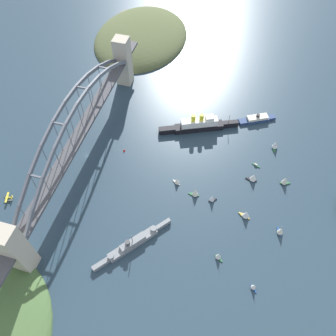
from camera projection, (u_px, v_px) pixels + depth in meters
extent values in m
plane|color=#283D4C|center=(86.00, 155.00, 316.76)|extent=(1400.00, 1400.00, 0.00)
cube|color=#BCB29E|center=(123.00, 61.00, 357.30)|extent=(13.98, 14.99, 53.14)
cube|color=#BCB29E|center=(15.00, 250.00, 233.44)|extent=(13.98, 14.99, 53.14)
cube|color=#47474C|center=(80.00, 133.00, 292.86)|extent=(202.72, 11.55, 2.40)
cube|color=#47474C|center=(129.00, 48.00, 365.64)|extent=(24.00, 11.55, 2.40)
cube|color=slate|center=(113.00, 61.00, 342.65)|extent=(22.60, 1.80, 15.11)
cube|color=slate|center=(103.00, 64.00, 321.82)|extent=(22.30, 1.80, 12.52)
cube|color=slate|center=(93.00, 71.00, 303.20)|extent=(21.97, 1.80, 9.90)
cube|color=slate|center=(82.00, 81.00, 286.79)|extent=(21.59, 1.80, 7.26)
cube|color=slate|center=(71.00, 94.00, 272.60)|extent=(21.18, 1.80, 4.57)
cube|color=slate|center=(59.00, 112.00, 260.61)|extent=(21.18, 1.80, 4.57)
cube|color=slate|center=(47.00, 134.00, 250.83)|extent=(21.59, 1.80, 7.26)
cube|color=slate|center=(35.00, 161.00, 243.27)|extent=(21.97, 1.80, 9.90)
cube|color=slate|center=(24.00, 191.00, 237.91)|extent=(22.30, 1.80, 12.52)
cube|color=slate|center=(14.00, 224.00, 234.77)|extent=(22.60, 1.80, 15.11)
cube|color=slate|center=(122.00, 63.00, 341.00)|extent=(22.60, 1.80, 15.11)
cube|color=slate|center=(113.00, 66.00, 320.17)|extent=(22.30, 1.80, 12.52)
cube|color=slate|center=(104.00, 73.00, 301.56)|extent=(21.97, 1.80, 9.90)
cube|color=slate|center=(93.00, 83.00, 285.15)|extent=(21.59, 1.80, 7.26)
cube|color=slate|center=(82.00, 97.00, 270.95)|extent=(21.18, 1.80, 4.57)
cube|color=slate|center=(71.00, 115.00, 258.96)|extent=(21.18, 1.80, 4.57)
cube|color=slate|center=(60.00, 137.00, 249.19)|extent=(21.59, 1.80, 7.26)
cube|color=slate|center=(48.00, 164.00, 241.62)|extent=(21.97, 1.80, 9.90)
cube|color=slate|center=(38.00, 194.00, 236.27)|extent=(22.30, 1.80, 12.52)
cube|color=slate|center=(28.00, 228.00, 233.12)|extent=(22.60, 1.80, 15.11)
cube|color=slate|center=(122.00, 61.00, 352.79)|extent=(1.40, 10.39, 1.40)
cube|color=slate|center=(103.00, 68.00, 311.13)|extent=(1.40, 10.39, 1.40)
cube|color=slate|center=(82.00, 88.00, 278.32)|extent=(1.40, 10.39, 1.40)
cube|color=slate|center=(59.00, 124.00, 254.35)|extent=(1.40, 10.39, 1.40)
cube|color=slate|center=(36.00, 177.00, 239.22)|extent=(1.40, 10.39, 1.40)
cube|color=slate|center=(16.00, 243.00, 232.92)|extent=(1.40, 10.39, 1.40)
cylinder|color=slate|center=(109.00, 67.00, 336.17)|extent=(0.56, 0.56, 11.15)
cylinder|color=slate|center=(119.00, 69.00, 334.52)|extent=(0.56, 0.56, 11.15)
cylinder|color=slate|center=(100.00, 76.00, 320.32)|extent=(0.56, 0.56, 20.76)
cylinder|color=slate|center=(110.00, 78.00, 318.67)|extent=(0.56, 0.56, 20.76)
cylinder|color=slate|center=(90.00, 87.00, 305.57)|extent=(0.56, 0.56, 27.63)
cylinder|color=slate|center=(101.00, 90.00, 303.92)|extent=(0.56, 0.56, 27.63)
cylinder|color=slate|center=(80.00, 101.00, 291.92)|extent=(0.56, 0.56, 31.74)
cylinder|color=slate|center=(91.00, 103.00, 290.28)|extent=(0.56, 0.56, 31.74)
cylinder|color=slate|center=(69.00, 118.00, 279.38)|extent=(0.56, 0.56, 33.12)
cylinder|color=slate|center=(81.00, 120.00, 277.74)|extent=(0.56, 0.56, 33.12)
cylinder|color=slate|center=(58.00, 137.00, 267.95)|extent=(0.56, 0.56, 31.74)
cylinder|color=slate|center=(70.00, 139.00, 266.30)|extent=(0.56, 0.56, 31.74)
cylinder|color=slate|center=(46.00, 158.00, 257.62)|extent=(0.56, 0.56, 27.63)
cylinder|color=slate|center=(59.00, 161.00, 255.97)|extent=(0.56, 0.56, 27.63)
cylinder|color=slate|center=(34.00, 183.00, 248.40)|extent=(0.56, 0.56, 20.76)
cylinder|color=slate|center=(47.00, 186.00, 246.75)|extent=(0.56, 0.56, 20.76)
cylinder|color=slate|center=(22.00, 211.00, 240.28)|extent=(0.56, 0.56, 11.15)
cylinder|color=slate|center=(35.00, 214.00, 238.63)|extent=(0.56, 0.56, 11.15)
ellipsoid|color=#515B38|center=(141.00, 38.00, 428.31)|extent=(143.75, 112.77, 30.95)
ellipsoid|color=#756B5B|center=(127.00, 21.00, 451.71)|extent=(50.31, 33.83, 17.02)
cube|color=black|center=(199.00, 127.00, 333.68)|extent=(27.00, 46.99, 5.89)
cube|color=black|center=(230.00, 124.00, 336.18)|extent=(10.83, 16.44, 5.89)
cube|color=black|center=(167.00, 130.00, 331.19)|extent=(11.76, 16.84, 5.89)
cube|color=white|center=(199.00, 122.00, 328.49)|extent=(21.10, 35.60, 7.01)
cube|color=white|center=(210.00, 118.00, 325.15)|extent=(9.39, 9.87, 3.20)
cylinder|color=yellow|center=(202.00, 117.00, 323.15)|extent=(4.13, 4.13, 6.60)
cylinder|color=yellow|center=(193.00, 118.00, 322.52)|extent=(4.13, 4.13, 6.60)
cylinder|color=tan|center=(229.00, 118.00, 329.63)|extent=(0.50, 0.50, 10.00)
cube|color=gray|center=(133.00, 244.00, 262.17)|extent=(36.93, 31.67, 4.15)
cube|color=gray|center=(163.00, 225.00, 271.83)|extent=(12.81, 11.17, 4.15)
cube|color=gray|center=(101.00, 264.00, 252.52)|extent=(13.19, 11.65, 4.15)
cube|color=gray|center=(133.00, 242.00, 259.41)|extent=(19.75, 17.42, 2.71)
cylinder|color=gray|center=(153.00, 229.00, 266.26)|extent=(4.77, 4.77, 2.20)
cylinder|color=gray|center=(111.00, 256.00, 252.98)|extent=(4.77, 4.77, 2.20)
cylinder|color=gray|center=(132.00, 238.00, 254.29)|extent=(0.60, 0.60, 10.00)
cylinder|color=#4C4C51|center=(127.00, 243.00, 255.10)|extent=(3.75, 3.75, 4.40)
cube|color=navy|center=(257.00, 119.00, 341.91)|extent=(17.88, 24.02, 2.87)
cube|color=navy|center=(271.00, 117.00, 343.69)|extent=(8.75, 9.43, 2.87)
cube|color=navy|center=(243.00, 122.00, 340.12)|extent=(9.82, 9.97, 2.87)
cube|color=beige|center=(258.00, 117.00, 339.63)|extent=(15.88, 21.76, 2.77)
cylinder|color=black|center=(258.00, 116.00, 337.55)|extent=(3.42, 3.42, 2.40)
cylinder|color=#B7B7B2|center=(9.00, 201.00, 287.01)|extent=(2.77, 6.12, 0.90)
cylinder|color=#B7B7B2|center=(10.00, 197.00, 288.90)|extent=(2.77, 6.12, 0.90)
cylinder|color=black|center=(8.00, 200.00, 286.22)|extent=(0.14, 0.14, 1.06)
cylinder|color=black|center=(9.00, 197.00, 288.11)|extent=(0.14, 0.14, 1.06)
ellipsoid|color=gold|center=(8.00, 198.00, 286.21)|extent=(3.34, 6.81, 1.30)
cylinder|color=black|center=(5.00, 198.00, 286.13)|extent=(1.42, 1.14, 1.23)
cube|color=gold|center=(7.00, 197.00, 285.75)|extent=(10.26, 4.81, 0.20)
cube|color=gold|center=(12.00, 197.00, 286.19)|extent=(4.04, 2.26, 0.12)
cube|color=black|center=(11.00, 197.00, 285.17)|extent=(0.46, 1.08, 1.50)
cube|color=#234C8C|center=(279.00, 232.00, 270.05)|extent=(5.51, 3.96, 0.85)
cube|color=#234C8C|center=(278.00, 228.00, 272.05)|extent=(1.94, 1.54, 0.85)
cube|color=#234C8C|center=(281.00, 236.00, 268.05)|extent=(2.01, 1.72, 0.85)
cylinder|color=tan|center=(280.00, 229.00, 266.70)|extent=(0.16, 0.16, 8.09)
cone|color=silver|center=(281.00, 231.00, 266.15)|extent=(6.15, 6.15, 6.48)
cube|color=gold|center=(244.00, 216.00, 278.38)|extent=(4.64, 6.43, 1.05)
cube|color=gold|center=(240.00, 213.00, 279.78)|extent=(1.84, 2.26, 1.05)
cube|color=gold|center=(248.00, 218.00, 276.98)|extent=(2.06, 2.35, 1.05)
cylinder|color=tan|center=(245.00, 213.00, 274.83)|extent=(0.16, 0.16, 8.21)
cone|color=white|center=(246.00, 214.00, 274.55)|extent=(6.98, 6.98, 6.57)
cube|color=#234C8C|center=(254.00, 289.00, 243.62)|extent=(4.00, 3.78, 0.74)
cube|color=#234C8C|center=(256.00, 292.00, 242.23)|extent=(1.46, 1.40, 0.74)
cube|color=#234C8C|center=(252.00, 285.00, 245.01)|extent=(1.55, 1.51, 0.74)
cylinder|color=tan|center=(255.00, 288.00, 240.48)|extent=(0.16, 0.16, 6.63)
cone|color=white|center=(254.00, 286.00, 241.36)|extent=(5.04, 5.04, 5.31)
cube|color=#2D6B3D|center=(256.00, 165.00, 308.95)|extent=(3.11, 4.81, 0.83)
cube|color=#2D6B3D|center=(259.00, 167.00, 307.80)|extent=(1.32, 1.72, 0.83)
cube|color=#2D6B3D|center=(253.00, 164.00, 310.10)|extent=(1.46, 1.78, 0.83)
cube|color=beige|center=(256.00, 164.00, 308.31)|extent=(1.94, 2.57, 1.30)
cube|color=#2D6B3D|center=(285.00, 183.00, 297.48)|extent=(3.78, 5.86, 0.96)
cube|color=#2D6B3D|center=(289.00, 183.00, 297.46)|extent=(1.54, 2.03, 0.96)
cube|color=#2D6B3D|center=(281.00, 183.00, 297.49)|extent=(1.75, 2.09, 0.96)
cylinder|color=tan|center=(287.00, 180.00, 293.53)|extent=(0.16, 0.16, 8.83)
cone|color=silver|center=(285.00, 180.00, 293.90)|extent=(6.08, 6.08, 7.06)
cube|color=#2D6B3D|center=(219.00, 258.00, 257.00)|extent=(3.99, 4.60, 0.82)
cube|color=#2D6B3D|center=(221.00, 261.00, 255.67)|extent=(1.50, 1.66, 0.82)
cube|color=#2D6B3D|center=(216.00, 255.00, 258.33)|extent=(1.64, 1.75, 0.82)
cylinder|color=tan|center=(220.00, 257.00, 253.60)|extent=(0.16, 0.16, 7.22)
cone|color=white|center=(219.00, 256.00, 254.47)|extent=(5.56, 5.56, 5.78)
cube|color=black|center=(213.00, 200.00, 287.24)|extent=(3.89, 4.61, 1.00)
cube|color=black|center=(216.00, 199.00, 287.80)|extent=(1.46, 1.65, 1.00)
cube|color=black|center=(210.00, 201.00, 286.69)|extent=(1.59, 1.74, 1.00)
cylinder|color=tan|center=(214.00, 197.00, 283.80)|extent=(0.16, 0.16, 7.73)
cone|color=white|center=(212.00, 198.00, 283.87)|extent=(5.62, 5.62, 6.18)
cube|color=#2D6B3D|center=(274.00, 148.00, 320.90)|extent=(5.89, 2.80, 0.86)
cube|color=#2D6B3D|center=(274.00, 151.00, 318.67)|extent=(1.98, 1.24, 0.86)
cube|color=#2D6B3D|center=(274.00, 145.00, 323.13)|extent=(1.98, 1.47, 0.86)
cylinder|color=tan|center=(276.00, 145.00, 316.72)|extent=(0.16, 0.16, 8.83)
cone|color=white|center=(276.00, 144.00, 318.05)|extent=(5.52, 5.52, 7.07)
cube|color=silver|center=(176.00, 182.00, 297.99)|extent=(3.84, 4.96, 0.86)
cube|color=silver|center=(174.00, 180.00, 299.24)|extent=(1.48, 1.76, 0.86)
cube|color=silver|center=(179.00, 184.00, 296.73)|extent=(1.63, 1.84, 0.86)
cylinder|color=tan|center=(176.00, 180.00, 295.22)|extent=(0.16, 0.16, 6.41)
cone|color=silver|center=(177.00, 181.00, 294.93)|extent=(5.72, 5.72, 5.13)
cube|color=black|center=(251.00, 179.00, 299.79)|extent=(2.87, 6.25, 1.03)
cube|color=black|center=(247.00, 178.00, 300.58)|extent=(1.25, 2.10, 1.03)
cube|color=black|center=(256.00, 181.00, 299.00)|extent=(1.47, 2.11, 1.03)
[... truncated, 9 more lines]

